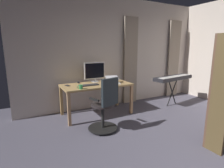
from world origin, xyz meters
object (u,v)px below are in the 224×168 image
object	(u,v)px
desk	(97,88)
mug_coffee	(81,87)
computer_monitor	(95,71)
cell_phone_by_monitor	(67,86)
laptop	(113,81)
cell_phone_face_up	(115,80)
piano_keyboard	(173,78)
computer_keyboard	(89,85)
office_chair	(105,107)
computer_mouse	(78,82)

from	to	relation	value
desk	mug_coffee	xyz separation A→B (m)	(0.48, 0.30, 0.13)
computer_monitor	cell_phone_by_monitor	size ratio (longest dim) A/B	3.60
laptop	mug_coffee	size ratio (longest dim) A/B	3.15
cell_phone_face_up	piano_keyboard	bearing A→B (deg)	172.77
computer_keyboard	cell_phone_face_up	world-z (taller)	computer_keyboard
cell_phone_face_up	piano_keyboard	distance (m)	1.57
computer_monitor	mug_coffee	bearing A→B (deg)	45.85
office_chair	computer_keyboard	world-z (taller)	office_chair
mug_coffee	laptop	bearing A→B (deg)	-167.45
computer_mouse	office_chair	bearing A→B (deg)	96.13
desk	mug_coffee	distance (m)	0.58
computer_keyboard	laptop	bearing A→B (deg)	176.35
office_chair	computer_monitor	bearing A→B (deg)	59.30
office_chair	cell_phone_by_monitor	world-z (taller)	office_chair
laptop	computer_monitor	bearing A→B (deg)	-39.76
desk	computer_mouse	world-z (taller)	computer_mouse
laptop	computer_mouse	xyz separation A→B (m)	(0.70, -0.40, -0.03)
computer_keyboard	cell_phone_by_monitor	distance (m)	0.47
computer_keyboard	piano_keyboard	bearing A→B (deg)	173.55
desk	piano_keyboard	distance (m)	2.11
mug_coffee	office_chair	bearing A→B (deg)	114.82
computer_monitor	laptop	world-z (taller)	computer_monitor
computer_keyboard	laptop	xyz separation A→B (m)	(-0.58, 0.04, 0.04)
office_chair	desk	bearing A→B (deg)	59.70
office_chair	computer_mouse	bearing A→B (deg)	79.21
computer_mouse	computer_monitor	bearing A→B (deg)	176.16
desk	cell_phone_face_up	xyz separation A→B (m)	(-0.62, -0.23, 0.09)
computer_mouse	mug_coffee	bearing A→B (deg)	76.51
office_chair	cell_phone_by_monitor	bearing A→B (deg)	95.88
office_chair	computer_mouse	xyz separation A→B (m)	(0.13, -1.17, 0.27)
computer_keyboard	mug_coffee	xyz separation A→B (m)	(0.26, 0.22, 0.03)
computer_monitor	office_chair	bearing A→B (deg)	76.22
cell_phone_face_up	office_chair	bearing A→B (deg)	67.35
office_chair	computer_monitor	world-z (taller)	computer_monitor
computer_mouse	cell_phone_by_monitor	xyz separation A→B (m)	(0.30, 0.15, -0.01)
desk	office_chair	bearing A→B (deg)	76.62
desk	mug_coffee	world-z (taller)	mug_coffee
cell_phone_by_monitor	computer_mouse	bearing A→B (deg)	-166.13
office_chair	piano_keyboard	xyz separation A→B (m)	(-2.29, -0.54, 0.26)
computer_monitor	mug_coffee	xyz separation A→B (m)	(0.55, 0.56, -0.22)
laptop	computer_mouse	size ratio (longest dim) A/B	3.83
cell_phone_by_monitor	laptop	bearing A→B (deg)	152.72
computer_keyboard	computer_mouse	bearing A→B (deg)	-71.77
cell_phone_by_monitor	computer_keyboard	bearing A→B (deg)	140.00
office_chair	computer_keyboard	distance (m)	0.84
desk	cell_phone_by_monitor	xyz separation A→B (m)	(0.63, -0.13, 0.09)
mug_coffee	piano_keyboard	xyz separation A→B (m)	(-2.55, 0.03, -0.03)
cell_phone_by_monitor	computer_monitor	bearing A→B (deg)	176.87
office_chair	computer_mouse	world-z (taller)	office_chair
piano_keyboard	cell_phone_by_monitor	bearing A→B (deg)	-18.22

